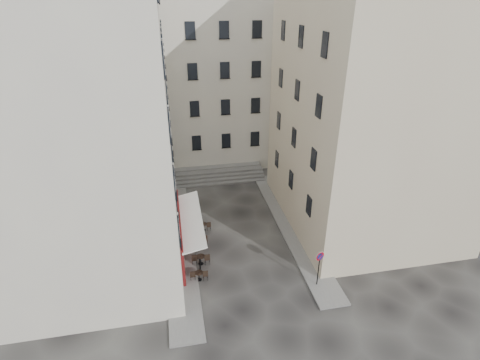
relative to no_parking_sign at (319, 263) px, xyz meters
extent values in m
plane|color=black|center=(-4.07, 3.95, -1.92)|extent=(90.00, 90.00, 0.00)
cube|color=slate|center=(-8.57, 7.95, -1.86)|extent=(2.00, 22.00, 0.12)
cube|color=slate|center=(0.43, 6.95, -1.86)|extent=(2.00, 18.00, 0.12)
cube|color=beige|center=(-14.57, 6.95, 8.08)|extent=(12.00, 16.00, 20.00)
cube|color=#C6B293|center=(6.43, 7.45, 7.08)|extent=(12.00, 14.00, 18.00)
cube|color=beige|center=(-5.07, 22.95, 7.08)|extent=(18.00, 10.00, 18.00)
cube|color=#4E120B|center=(-8.49, 4.95, -0.17)|extent=(0.25, 7.00, 3.50)
cube|color=black|center=(-8.45, 4.95, -0.52)|extent=(0.06, 3.85, 2.00)
cube|color=white|center=(-7.67, 4.95, 1.03)|extent=(1.58, 7.30, 0.41)
cube|color=#5D5A58|center=(-4.07, 15.85, -1.82)|extent=(9.00, 1.80, 0.20)
cube|color=#5D5A58|center=(-4.07, 16.30, -1.62)|extent=(9.00, 1.80, 0.20)
cube|color=#5D5A58|center=(-4.07, 16.75, -1.42)|extent=(9.00, 1.80, 0.20)
cube|color=#5D5A58|center=(-4.07, 17.20, -1.22)|extent=(9.00, 1.80, 0.20)
cylinder|color=black|center=(-7.32, 2.95, -1.47)|extent=(0.10, 0.10, 0.90)
sphere|color=black|center=(-7.32, 2.95, -1.00)|extent=(0.12, 0.12, 0.12)
cylinder|color=black|center=(-7.32, 6.45, -1.47)|extent=(0.10, 0.10, 0.90)
sphere|color=black|center=(-7.32, 6.45, -1.00)|extent=(0.12, 0.12, 0.12)
cylinder|color=black|center=(-7.32, 9.95, -1.47)|extent=(0.10, 0.10, 0.90)
sphere|color=black|center=(-7.32, 9.95, -1.00)|extent=(0.12, 0.12, 0.12)
cylinder|color=black|center=(0.00, 0.01, -0.59)|extent=(0.07, 0.07, 2.67)
cylinder|color=#B60C15|center=(0.00, 0.00, 0.48)|extent=(0.59, 0.23, 0.62)
cylinder|color=navy|center=(0.00, -0.02, 0.48)|extent=(0.43, 0.18, 0.45)
cube|color=#B60C15|center=(0.00, -0.05, 0.48)|extent=(0.35, 0.14, 0.36)
cylinder|color=black|center=(-7.48, 1.96, -1.86)|extent=(0.33, 0.33, 0.02)
cylinder|color=black|center=(-7.48, 1.96, -1.55)|extent=(0.05, 0.05, 0.64)
cylinder|color=black|center=(-7.48, 1.96, -1.26)|extent=(0.55, 0.55, 0.04)
cube|color=black|center=(-7.07, 1.96, -1.51)|extent=(0.35, 0.35, 0.83)
cube|color=black|center=(-7.90, 2.05, -1.51)|extent=(0.35, 0.35, 0.83)
cylinder|color=black|center=(-7.21, 3.54, -1.85)|extent=(0.36, 0.36, 0.02)
cylinder|color=black|center=(-7.21, 3.54, -1.53)|extent=(0.05, 0.05, 0.70)
cylinder|color=black|center=(-7.21, 3.54, -1.21)|extent=(0.60, 0.60, 0.04)
cube|color=black|center=(-6.77, 3.54, -1.48)|extent=(0.38, 0.38, 0.89)
cube|color=black|center=(-7.66, 3.64, -1.48)|extent=(0.38, 0.38, 0.89)
cylinder|color=black|center=(-7.20, 5.68, -1.85)|extent=(0.39, 0.39, 0.02)
cylinder|color=black|center=(-7.20, 5.68, -1.49)|extent=(0.05, 0.05, 0.76)
cylinder|color=black|center=(-7.20, 5.68, -1.14)|extent=(0.65, 0.65, 0.04)
cube|color=black|center=(-6.71, 5.68, -1.44)|extent=(0.41, 0.41, 0.97)
cube|color=black|center=(-7.69, 5.79, -1.44)|extent=(0.41, 0.41, 0.97)
cylinder|color=black|center=(-6.59, 7.60, -1.86)|extent=(0.33, 0.33, 0.02)
cylinder|color=black|center=(-6.59, 7.60, -1.56)|extent=(0.05, 0.05, 0.63)
cylinder|color=black|center=(-6.59, 7.60, -1.27)|extent=(0.54, 0.54, 0.04)
cube|color=black|center=(-6.18, 7.60, -1.52)|extent=(0.34, 0.34, 0.81)
cube|color=black|center=(-7.00, 7.69, -1.52)|extent=(0.34, 0.34, 0.81)
cylinder|color=black|center=(-7.32, 9.06, -1.85)|extent=(0.39, 0.39, 0.02)
cylinder|color=black|center=(-7.32, 9.06, -1.48)|extent=(0.05, 0.05, 0.77)
cylinder|color=black|center=(-7.32, 9.06, -1.13)|extent=(0.66, 0.66, 0.04)
cube|color=black|center=(-6.82, 9.06, -1.43)|extent=(0.42, 0.42, 0.99)
cube|color=black|center=(-7.81, 9.16, -1.43)|extent=(0.42, 0.42, 0.99)
imported|color=black|center=(-7.22, 7.72, -0.96)|extent=(0.71, 0.47, 1.92)
camera|label=1|loc=(-8.45, -17.26, 15.43)|focal=28.00mm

